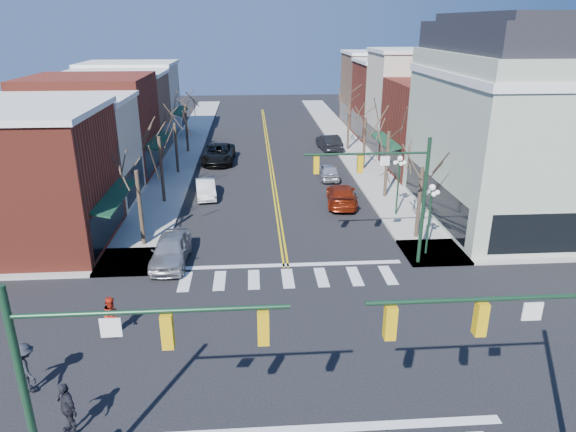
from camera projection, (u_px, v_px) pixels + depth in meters
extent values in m
plane|color=black|center=(298.00, 348.00, 21.39)|extent=(160.00, 160.00, 0.00)
cube|color=#9E9B93|center=(162.00, 198.00, 39.45)|extent=(3.50, 70.00, 0.15)
cube|color=#9E9B93|center=(386.00, 193.00, 40.60)|extent=(3.50, 70.00, 0.15)
cube|color=maroon|center=(16.00, 182.00, 29.92)|extent=(10.00, 8.50, 8.00)
cube|color=beige|center=(62.00, 154.00, 37.24)|extent=(10.00, 7.00, 7.50)
cube|color=maroon|center=(93.00, 126.00, 44.52)|extent=(10.00, 9.00, 8.50)
cube|color=#89654B|center=(116.00, 115.00, 52.34)|extent=(10.00, 7.50, 7.80)
cube|color=beige|center=(132.00, 102.00, 59.51)|extent=(10.00, 8.00, 8.20)
cube|color=maroon|center=(448.00, 128.00, 45.03)|extent=(10.00, 8.50, 8.00)
cube|color=beige|center=(421.00, 104.00, 51.91)|extent=(10.00, 7.00, 10.00)
cube|color=maroon|center=(400.00, 101.00, 59.17)|extent=(10.00, 8.00, 8.50)
cube|color=#89654B|center=(384.00, 90.00, 66.55)|extent=(10.00, 8.00, 9.00)
cube|color=#A6B39B|center=(526.00, 138.00, 34.07)|extent=(12.00, 14.00, 11.00)
cube|color=white|center=(537.00, 75.00, 32.62)|extent=(12.25, 14.25, 0.50)
cube|color=black|center=(543.00, 36.00, 31.80)|extent=(11.40, 13.40, 1.80)
cube|color=black|center=(547.00, 17.00, 31.41)|extent=(9.80, 11.80, 0.60)
cylinder|color=#14331E|center=(29.00, 414.00, 12.72)|extent=(0.20, 0.20, 7.20)
cylinder|color=#14331E|center=(151.00, 311.00, 11.95)|extent=(6.50, 0.12, 0.12)
cube|color=gold|center=(167.00, 331.00, 12.16)|extent=(0.28, 0.28, 0.90)
cube|color=gold|center=(263.00, 327.00, 12.31)|extent=(0.28, 0.28, 0.90)
cylinder|color=#14331E|center=(497.00, 299.00, 12.50)|extent=(6.50, 0.12, 0.12)
cube|color=gold|center=(481.00, 319.00, 12.67)|extent=(0.28, 0.28, 0.90)
cube|color=gold|center=(390.00, 322.00, 12.52)|extent=(0.28, 0.28, 0.90)
cylinder|color=#14331E|center=(424.00, 204.00, 27.51)|extent=(0.20, 0.20, 7.20)
cylinder|color=#14331E|center=(367.00, 154.00, 26.31)|extent=(6.50, 0.12, 0.12)
cube|color=gold|center=(360.00, 164.00, 26.48)|extent=(0.28, 0.28, 0.90)
cube|color=gold|center=(316.00, 165.00, 26.33)|extent=(0.28, 0.28, 0.90)
cylinder|color=#14331E|center=(429.00, 223.00, 29.16)|extent=(0.12, 0.12, 4.00)
sphere|color=white|center=(432.00, 187.00, 28.40)|extent=(0.36, 0.36, 0.36)
cylinder|color=#14331E|center=(398.00, 189.00, 35.22)|extent=(0.12, 0.12, 4.00)
sphere|color=white|center=(400.00, 158.00, 34.46)|extent=(0.36, 0.36, 0.36)
cylinder|color=#382B21|center=(140.00, 209.00, 30.26)|extent=(0.24, 0.24, 4.76)
cylinder|color=#382B21|center=(162.00, 170.00, 37.67)|extent=(0.24, 0.24, 5.04)
cylinder|color=#382B21|center=(176.00, 149.00, 45.22)|extent=(0.24, 0.24, 4.55)
cylinder|color=#382B21|center=(187.00, 129.00, 52.63)|extent=(0.24, 0.24, 4.90)
cylinder|color=#382B21|center=(419.00, 204.00, 31.39)|extent=(0.24, 0.24, 4.62)
cylinder|color=#382B21|center=(387.00, 165.00, 38.76)|extent=(0.24, 0.24, 5.18)
cylinder|color=#382B21|center=(364.00, 144.00, 46.29)|extent=(0.24, 0.24, 4.83)
cylinder|color=#382B21|center=(348.00, 127.00, 53.72)|extent=(0.24, 0.24, 4.97)
imported|color=#A6A6AA|center=(171.00, 250.00, 28.63)|extent=(2.06, 4.85, 1.64)
imported|color=silver|center=(206.00, 189.00, 39.60)|extent=(1.92, 4.22, 1.34)
imported|color=black|center=(219.00, 154.00, 49.42)|extent=(3.11, 6.31, 1.72)
imported|color=maroon|center=(341.00, 195.00, 37.96)|extent=(2.69, 5.40, 1.51)
imported|color=silver|center=(328.00, 171.00, 44.22)|extent=(1.68, 4.05, 1.37)
imported|color=black|center=(329.00, 143.00, 54.13)|extent=(2.32, 5.23, 1.67)
imported|color=red|center=(112.00, 315.00, 21.83)|extent=(0.73, 0.90, 1.75)
imported|color=black|center=(67.00, 408.00, 16.52)|extent=(1.10, 1.08, 1.86)
imported|color=black|center=(26.00, 368.00, 18.39)|extent=(1.34, 1.41, 1.92)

